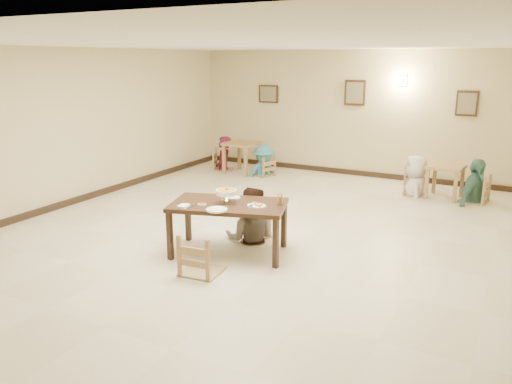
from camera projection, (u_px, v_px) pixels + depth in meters
The scene contains 31 objects.
floor at pixel (252, 234), 8.19m from camera, with size 10.00×10.00×0.00m, color beige.
ceiling at pixel (252, 44), 7.41m from camera, with size 10.00×10.00×0.00m, color white.
wall_back at pixel (350, 114), 12.07m from camera, with size 10.00×10.00×0.00m, color beige.
wall_left at pixel (70, 128), 9.61m from camera, with size 10.00×10.00×0.00m, color beige.
baseboard_back at pixel (347, 172), 12.41m from camera, with size 8.00×0.06×0.12m, color black.
baseboard_left at pixel (78, 200), 9.97m from camera, with size 0.06×10.00×0.12m, color black.
picture_a at pixel (268, 94), 12.92m from camera, with size 0.55×0.04×0.45m.
picture_b at pixel (355, 93), 11.85m from camera, with size 0.50×0.04×0.60m.
picture_c at pixel (467, 103), 10.76m from camera, with size 0.45×0.04×0.55m.
wall_sconce at pixel (403, 81), 11.28m from camera, with size 0.16×0.05×0.22m, color #FFD88C.
main_table at pixel (228, 208), 7.22m from camera, with size 1.84×1.36×0.77m.
chair_far at pixel (253, 210), 7.94m from camera, with size 0.43×0.43×0.91m.
chair_near at pixel (201, 235), 6.59m from camera, with size 0.50×0.50×1.08m.
main_diner at pixel (250, 187), 7.75m from camera, with size 0.83×0.65×1.71m, color gray.
curry_warmer at pixel (226, 192), 7.17m from camera, with size 0.34×0.30×0.27m.
rice_plate_far at pixel (232, 197), 7.47m from camera, with size 0.26×0.26×0.06m.
rice_plate_near at pixel (217, 209), 6.85m from camera, with size 0.29×0.29×0.07m.
fried_plate at pixel (256, 205), 7.02m from camera, with size 0.28×0.28×0.06m.
chili_dish at pixel (202, 204), 7.11m from camera, with size 0.12×0.12×0.02m.
napkin_cutlery at pixel (184, 206), 7.00m from camera, with size 0.16×0.26×0.03m.
drink_glass at pixel (280, 200), 7.12m from camera, with size 0.08×0.08×0.15m.
bg_table_left at pixel (242, 148), 12.40m from camera, with size 0.85×0.85×0.78m.
bg_table_right at pixel (446, 172), 10.19m from camera, with size 0.76×0.76×0.68m.
bg_chair_ll at pixel (223, 150), 12.76m from camera, with size 0.48×0.48×1.03m.
bg_chair_lr at pixel (264, 157), 12.16m from camera, with size 0.45×0.45×0.95m.
bg_chair_rl at pixel (416, 172), 10.45m from camera, with size 0.46×0.46×0.97m.
bg_chair_rr at pixel (476, 177), 9.88m from camera, with size 0.50×0.50×1.06m.
bg_diner_a at pixel (223, 136), 12.67m from camera, with size 0.64×0.42×1.75m, color #511126.
bg_diner_b at pixel (264, 145), 12.08m from camera, with size 0.99×0.57×1.53m, color teal.
bg_diner_c at pixel (417, 155), 10.35m from camera, with size 0.83×0.54×1.69m, color silver.
bg_diner_d at pixel (478, 159), 9.78m from camera, with size 1.04×0.43×1.77m, color #488172.
Camera 1 is at (3.68, -6.80, 2.79)m, focal length 35.00 mm.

